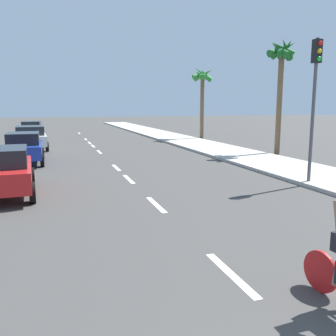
% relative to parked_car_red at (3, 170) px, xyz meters
% --- Properties ---
extents(ground_plane, '(160.00, 160.00, 0.00)m').
position_rel_parked_car_red_xyz_m(ground_plane, '(4.37, 7.98, -0.84)').
color(ground_plane, '#423F3D').
extents(sidewalk_strip, '(3.60, 80.00, 0.14)m').
position_rel_parked_car_red_xyz_m(sidewalk_strip, '(11.89, 9.98, -0.77)').
color(sidewalk_strip, '#B2ADA3').
rests_on(sidewalk_strip, ground).
extents(lane_stripe_1, '(0.16, 1.80, 0.01)m').
position_rel_parked_car_red_xyz_m(lane_stripe_1, '(4.37, -7.33, -0.83)').
color(lane_stripe_1, white).
rests_on(lane_stripe_1, ground).
extents(lane_stripe_2, '(0.16, 1.80, 0.01)m').
position_rel_parked_car_red_xyz_m(lane_stripe_2, '(4.37, -2.58, -0.83)').
color(lane_stripe_2, white).
rests_on(lane_stripe_2, ground).
extents(lane_stripe_3, '(0.16, 1.80, 0.01)m').
position_rel_parked_car_red_xyz_m(lane_stripe_3, '(4.37, 1.41, -0.83)').
color(lane_stripe_3, white).
rests_on(lane_stripe_3, ground).
extents(lane_stripe_4, '(0.16, 1.80, 0.01)m').
position_rel_parked_car_red_xyz_m(lane_stripe_4, '(4.37, 4.30, -0.83)').
color(lane_stripe_4, white).
rests_on(lane_stripe_4, ground).
extents(lane_stripe_5, '(0.16, 1.80, 0.01)m').
position_rel_parked_car_red_xyz_m(lane_stripe_5, '(4.37, 10.61, -0.83)').
color(lane_stripe_5, white).
rests_on(lane_stripe_5, ground).
extents(lane_stripe_6, '(0.16, 1.80, 0.01)m').
position_rel_parked_car_red_xyz_m(lane_stripe_6, '(4.37, 14.19, -0.83)').
color(lane_stripe_6, white).
rests_on(lane_stripe_6, ground).
extents(lane_stripe_7, '(0.16, 1.80, 0.01)m').
position_rel_parked_car_red_xyz_m(lane_stripe_7, '(4.37, 16.60, -0.83)').
color(lane_stripe_7, white).
rests_on(lane_stripe_7, ground).
extents(lane_stripe_8, '(0.16, 1.80, 0.01)m').
position_rel_parked_car_red_xyz_m(lane_stripe_8, '(4.37, 19.95, -0.83)').
color(lane_stripe_8, white).
rests_on(lane_stripe_8, ground).
extents(lane_stripe_9, '(0.16, 1.80, 0.01)m').
position_rel_parked_car_red_xyz_m(lane_stripe_9, '(4.37, 27.56, -0.83)').
color(lane_stripe_9, white).
rests_on(lane_stripe_9, ground).
extents(parked_car_red, '(2.03, 4.11, 1.57)m').
position_rel_parked_car_red_xyz_m(parked_car_red, '(0.00, 0.00, 0.00)').
color(parked_car_red, red).
rests_on(parked_car_red, ground).
extents(parked_car_blue, '(1.92, 4.06, 1.57)m').
position_rel_parked_car_red_xyz_m(parked_car_blue, '(0.19, 6.93, 0.00)').
color(parked_car_blue, '#1E389E').
rests_on(parked_car_blue, ground).
extents(parked_car_white, '(2.29, 4.68, 1.57)m').
position_rel_parked_car_red_xyz_m(parked_car_white, '(0.21, 13.27, 0.01)').
color(parked_car_white, white).
rests_on(parked_car_white, ground).
extents(parked_car_silver, '(2.00, 4.03, 1.57)m').
position_rel_parked_car_red_xyz_m(parked_car_silver, '(-0.03, 21.31, -0.00)').
color(parked_car_silver, '#B7BABF').
rests_on(parked_car_silver, ground).
extents(palm_tree_mid, '(1.90, 1.85, 6.73)m').
position_rel_parked_car_red_xyz_m(palm_tree_mid, '(14.38, 6.17, 4.54)').
color(palm_tree_mid, brown).
rests_on(palm_tree_mid, ground).
extents(palm_tree_far, '(1.86, 1.99, 6.26)m').
position_rel_parked_car_red_xyz_m(palm_tree_far, '(14.03, 16.97, 4.10)').
color(palm_tree_far, brown).
rests_on(palm_tree_far, ground).
extents(traffic_signal, '(0.28, 0.33, 5.20)m').
position_rel_parked_car_red_xyz_m(traffic_signal, '(10.49, -1.62, 2.77)').
color(traffic_signal, '#4C4C51').
rests_on(traffic_signal, ground).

